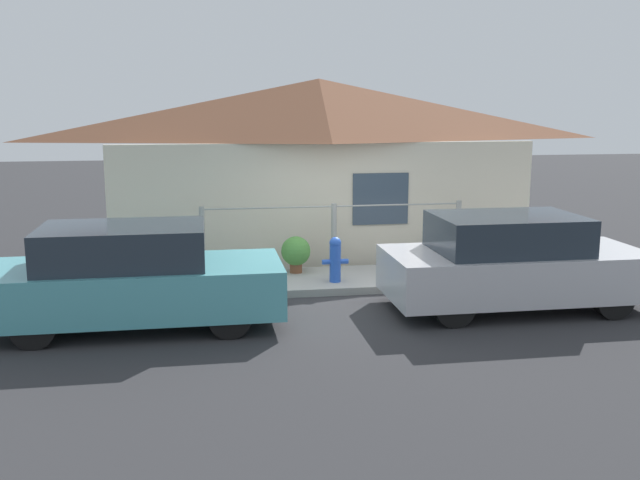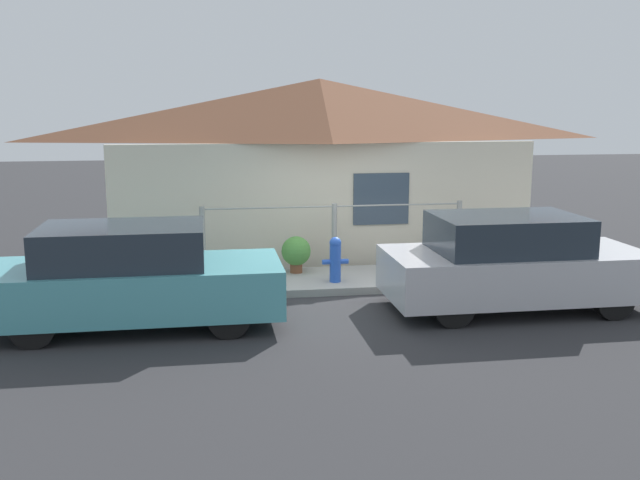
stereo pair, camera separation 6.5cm
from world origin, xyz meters
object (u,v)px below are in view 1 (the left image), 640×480
car_left (133,278)px  fire_hydrant (335,258)px  potted_plant_near_hydrant (296,252)px  car_right (512,263)px

car_left → fire_hydrant: 3.60m
fire_hydrant → potted_plant_near_hydrant: 0.97m
car_left → car_right: size_ratio=1.03×
car_left → fire_hydrant: car_left is taller
car_left → car_right: bearing=-0.2°
car_right → fire_hydrant: car_right is taller
car_left → car_right: car_right is taller
fire_hydrant → car_left: bearing=-153.3°
car_right → potted_plant_near_hydrant: bearing=142.1°
car_left → car_right: (5.69, 0.00, 0.00)m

